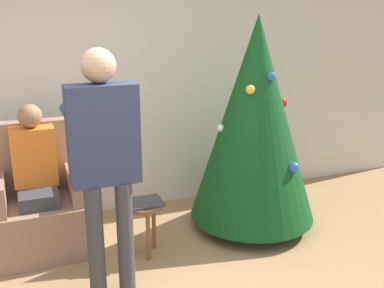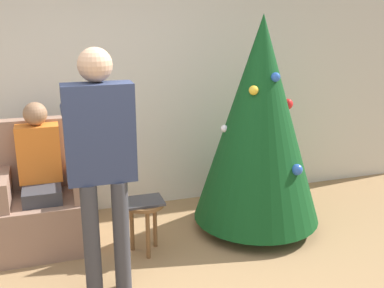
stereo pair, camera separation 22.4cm
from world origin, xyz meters
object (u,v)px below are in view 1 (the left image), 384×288
object	(u,v)px
armchair	(39,208)
person_seated	(36,173)
christmas_tree	(255,120)
person_standing	(104,152)
side_stool	(144,214)

from	to	relation	value
armchair	person_seated	world-z (taller)	person_seated
christmas_tree	person_seated	world-z (taller)	christmas_tree
christmas_tree	armchair	size ratio (longest dim) A/B	1.81
christmas_tree	person_standing	bearing A→B (deg)	-158.56
person_seated	person_standing	size ratio (longest dim) A/B	0.72
armchair	person_seated	xyz separation A→B (m)	(0.00, -0.03, 0.33)
armchair	christmas_tree	bearing A→B (deg)	-8.49
christmas_tree	armchair	bearing A→B (deg)	171.51
person_standing	armchair	bearing A→B (deg)	116.30
person_seated	side_stool	distance (m)	0.97
side_stool	christmas_tree	bearing A→B (deg)	7.37
christmas_tree	person_standing	xyz separation A→B (m)	(-1.50, -0.59, 0.03)
armchair	person_standing	bearing A→B (deg)	-63.70
christmas_tree	armchair	world-z (taller)	christmas_tree
side_stool	person_standing	bearing A→B (deg)	-130.63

